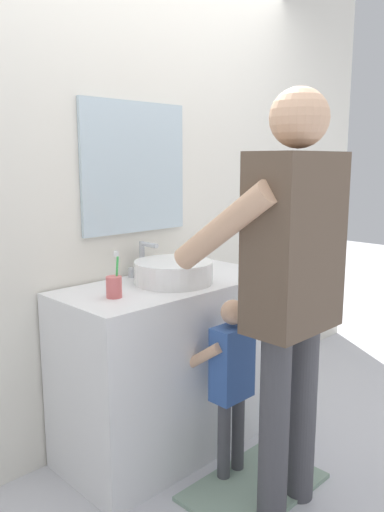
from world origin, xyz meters
TOP-DOWN VIEW (x-y plane):
  - ground_plane at (0.00, 0.00)m, footprint 14.00×14.00m
  - back_wall at (0.00, 0.62)m, footprint 4.40×0.10m
  - vanity_cabinet at (0.00, 0.30)m, footprint 1.16×0.54m
  - sink_basin at (0.00, 0.28)m, footprint 0.39×0.39m
  - faucet at (0.00, 0.51)m, footprint 0.18×0.14m
  - toothbrush_cup at (-0.37, 0.26)m, footprint 0.07×0.07m
  - bath_mat at (0.00, -0.25)m, footprint 0.64×0.40m
  - child_toddler at (0.00, -0.10)m, footprint 0.27×0.27m
  - adult_parent at (0.00, -0.40)m, footprint 0.54×0.57m

SIDE VIEW (x-z plane):
  - ground_plane at x=0.00m, z-range 0.00..0.00m
  - bath_mat at x=0.00m, z-range 0.00..0.02m
  - vanity_cabinet at x=0.00m, z-range 0.00..0.87m
  - child_toddler at x=0.00m, z-range 0.08..0.95m
  - toothbrush_cup at x=-0.37m, z-range 0.82..1.03m
  - sink_basin at x=0.00m, z-range 0.88..0.99m
  - faucet at x=0.00m, z-range 0.86..1.05m
  - adult_parent at x=0.00m, z-range 0.17..1.92m
  - back_wall at x=0.00m, z-range 0.00..2.70m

